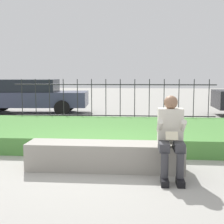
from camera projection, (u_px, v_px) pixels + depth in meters
ground_plane at (91, 169)px, 5.19m from camera, size 60.00×60.00×0.00m
stone_bench at (105, 158)px, 5.15m from camera, size 2.57×0.53×0.45m
person_seated_reader at (171, 133)px, 4.71m from camera, size 0.42×0.73×1.25m
grass_berm at (105, 133)px, 7.46m from camera, size 8.25×3.23×0.35m
iron_fence at (113, 101)px, 9.65m from camera, size 6.25×0.03×1.42m
car_parked_left at (29, 95)px, 12.48m from camera, size 4.67×2.10×1.36m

